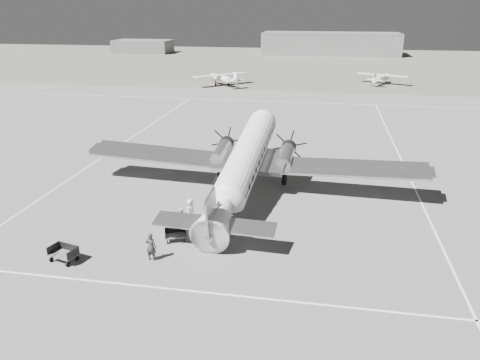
% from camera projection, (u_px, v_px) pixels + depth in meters
% --- Properties ---
extents(ground, '(260.00, 260.00, 0.00)m').
position_uv_depth(ground, '(269.00, 197.00, 37.90)').
color(ground, slate).
rests_on(ground, ground).
extents(taxi_line_near, '(60.00, 0.15, 0.01)m').
position_uv_depth(taxi_line_near, '(237.00, 296.00, 24.99)').
color(taxi_line_near, white).
rests_on(taxi_line_near, ground).
extents(taxi_line_right, '(0.15, 80.00, 0.01)m').
position_uv_depth(taxi_line_right, '(424.00, 207.00, 35.92)').
color(taxi_line_right, white).
rests_on(taxi_line_right, ground).
extents(taxi_line_left, '(0.15, 60.00, 0.01)m').
position_uv_depth(taxi_line_left, '(113.00, 150.00, 50.08)').
color(taxi_line_left, white).
rests_on(taxi_line_left, ground).
extents(taxi_line_horizon, '(90.00, 0.15, 0.01)m').
position_uv_depth(taxi_line_horizon, '(298.00, 102.00, 74.77)').
color(taxi_line_horizon, white).
rests_on(taxi_line_horizon, ground).
extents(grass_infield, '(260.00, 90.00, 0.01)m').
position_uv_depth(grass_infield, '(311.00, 63.00, 125.48)').
color(grass_infield, '#605D51').
rests_on(grass_infield, ground).
extents(hangar_main, '(42.00, 14.00, 6.60)m').
position_uv_depth(hangar_main, '(330.00, 44.00, 146.54)').
color(hangar_main, slate).
rests_on(hangar_main, ground).
extents(shed_secondary, '(18.00, 10.00, 4.00)m').
position_uv_depth(shed_secondary, '(143.00, 46.00, 152.27)').
color(shed_secondary, '#5C5C5C').
rests_on(shed_secondary, ground).
extents(dc3_airliner, '(30.10, 21.73, 5.53)m').
position_uv_depth(dc3_airliner, '(244.00, 165.00, 36.94)').
color(dc3_airliner, silver).
rests_on(dc3_airliner, ground).
extents(light_plane_left, '(15.02, 14.97, 2.43)m').
position_uv_depth(light_plane_left, '(223.00, 80.00, 89.62)').
color(light_plane_left, white).
rests_on(light_plane_left, ground).
extents(light_plane_right, '(12.86, 11.93, 2.14)m').
position_uv_depth(light_plane_right, '(382.00, 79.00, 91.44)').
color(light_plane_right, white).
rests_on(light_plane_right, ground).
extents(baggage_cart_near, '(1.71, 1.45, 0.82)m').
position_uv_depth(baggage_cart_near, '(176.00, 235.00, 30.71)').
color(baggage_cart_near, '#5C5C5C').
rests_on(baggage_cart_near, ground).
extents(baggage_cart_far, '(1.97, 1.61, 0.97)m').
position_uv_depth(baggage_cart_far, '(64.00, 254.00, 28.22)').
color(baggage_cart_far, '#5C5C5C').
rests_on(baggage_cart_far, ground).
extents(ground_crew, '(0.69, 0.48, 1.80)m').
position_uv_depth(ground_crew, '(151.00, 247.00, 28.23)').
color(ground_crew, '#303030').
rests_on(ground_crew, ground).
extents(ramp_agent, '(0.97, 1.06, 1.77)m').
position_uv_depth(ramp_agent, '(182.00, 220.00, 31.75)').
color(ramp_agent, silver).
rests_on(ramp_agent, ground).
extents(passenger, '(0.68, 0.93, 1.74)m').
position_uv_depth(passenger, '(190.00, 211.00, 33.27)').
color(passenger, silver).
rests_on(passenger, ground).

